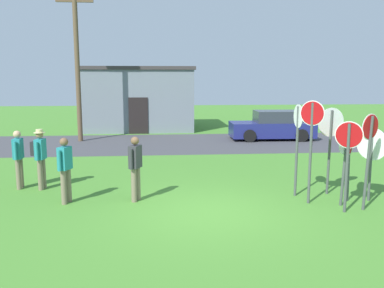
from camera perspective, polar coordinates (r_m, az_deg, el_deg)
name	(u,v)px	position (r m, az deg, el deg)	size (l,w,h in m)	color
ground_plane	(207,213)	(9.74, 2.12, -9.67)	(80.00, 80.00, 0.00)	#47842D
street_asphalt	(181,143)	(20.06, -1.57, 0.15)	(60.00, 6.40, 0.01)	#424247
building_background	(140,98)	(26.01, -7.36, 6.43)	(6.67, 5.23, 3.87)	slate
utility_pole	(77,63)	(21.25, -15.88, 10.91)	(1.80, 0.24, 7.49)	brown
parked_car_on_street	(273,126)	(21.63, 11.32, 2.46)	(4.35, 2.12, 1.51)	navy
stop_sign_tallest	(371,152)	(11.32, 23.98, -0.98)	(0.50, 0.71, 1.92)	#474C4C
stop_sign_rear_right	(311,136)	(10.50, 16.47, 1.05)	(0.47, 0.43, 2.62)	#474C4C
stop_sign_leaning_left	(348,152)	(10.07, 21.13, -1.09)	(0.56, 0.37, 2.18)	#474C4C
stop_sign_low_front	(349,147)	(11.10, 21.31, -0.45)	(0.27, 0.81, 2.06)	#474C4C
stop_sign_nearest	(369,147)	(10.42, 23.68, -0.37)	(0.57, 0.33, 2.34)	#474C4C
stop_sign_far_back	(330,135)	(11.55, 18.91, 1.17)	(0.78, 0.18, 2.38)	#474C4C
stop_sign_rear_left	(297,136)	(11.12, 14.65, 1.11)	(0.07, 0.62, 2.48)	#474C4C
stop_sign_center_cluster	(345,155)	(10.63, 20.74, -1.47)	(0.53, 0.39, 1.94)	#474C4C
person_with_sunhat	(135,165)	(10.52, -7.98, -2.96)	(0.35, 0.53, 1.69)	#7A6B56
person_in_teal	(40,155)	(12.32, -20.66, -1.41)	(0.41, 0.57, 1.74)	#7A6B56
person_near_signs	(65,167)	(10.72, -17.45, -3.07)	(0.33, 0.54, 1.69)	#7A6B56
person_on_left	(18,156)	(12.64, -23.28, -1.59)	(0.23, 0.57, 1.69)	#7A6B56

